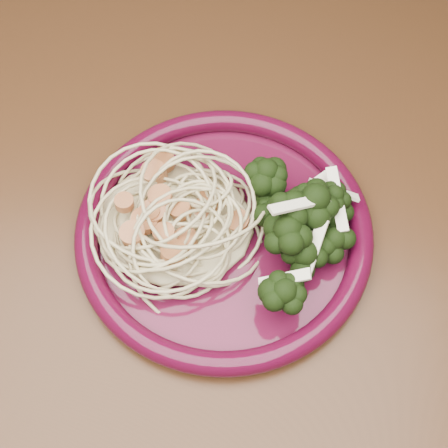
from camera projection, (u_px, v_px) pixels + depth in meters
The scene contains 6 objects.
dining_table at pixel (117, 331), 0.58m from camera, with size 1.20×0.80×0.75m.
dinner_plate at pixel (224, 231), 0.51m from camera, with size 0.25×0.25×0.02m.
spaghetti_pile at pixel (173, 217), 0.51m from camera, with size 0.13×0.12×0.03m, color #C9BE8D.
scallop_cluster at pixel (170, 195), 0.48m from camera, with size 0.12×0.12×0.04m, color #C57943, non-canonical shape.
broccoli_pile at pixel (287, 228), 0.49m from camera, with size 0.08×0.12×0.04m, color black.
onion_garnish at pixel (291, 210), 0.47m from camera, with size 0.05×0.08×0.05m, color white, non-canonical shape.
Camera 1 is at (0.13, -0.18, 1.21)m, focal length 50.00 mm.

